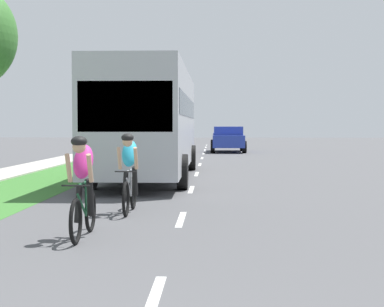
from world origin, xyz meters
name	(u,v)px	position (x,y,z in m)	size (l,w,h in m)	color
ground_plane	(197,172)	(0.00, 20.00, 0.00)	(120.00, 120.00, 0.00)	#4C4C4F
grass_verge	(75,171)	(-4.62, 20.00, 0.00)	(2.64, 70.00, 0.01)	#38722D
sidewalk_concrete	(17,171)	(-6.80, 20.00, 0.00)	(1.71, 70.00, 0.10)	#B2ADA3
lane_markings_center	(200,164)	(0.00, 24.00, 0.00)	(0.12, 52.71, 0.01)	white
cyclist_lead	(83,186)	(-1.41, 6.84, 0.81)	(0.42, 1.72, 1.58)	black
cyclist_trailing	(129,172)	(-1.06, 9.49, 0.81)	(0.42, 1.72, 1.58)	black
bus_silver	(151,118)	(-1.49, 17.57, 1.98)	(2.78, 11.60, 3.48)	#A5A8AD
pickup_blue	(228,139)	(1.53, 36.26, 0.83)	(2.22, 5.10, 1.64)	#23389E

